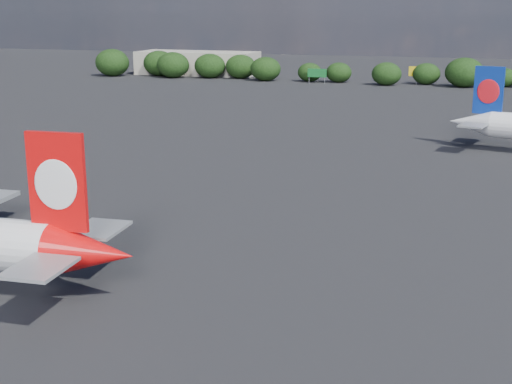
% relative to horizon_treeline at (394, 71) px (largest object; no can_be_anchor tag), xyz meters
% --- Properties ---
extents(ground, '(500.00, 500.00, 0.00)m').
position_rel_horizon_treeline_xyz_m(ground, '(-5.19, -119.32, -4.10)').
color(ground, black).
rests_on(ground, ground).
extents(terminal_building, '(42.00, 16.00, 8.00)m').
position_rel_horizon_treeline_xyz_m(terminal_building, '(-70.19, 12.68, -0.10)').
color(terminal_building, '#9E9788').
rests_on(terminal_building, ground).
extents(highway_sign, '(6.00, 0.30, 4.50)m').
position_rel_horizon_treeline_xyz_m(highway_sign, '(-23.19, -3.32, -0.97)').
color(highway_sign, '#125C24').
rests_on(highway_sign, ground).
extents(billboard_yellow, '(5.00, 0.30, 5.50)m').
position_rel_horizon_treeline_xyz_m(billboard_yellow, '(6.81, 2.68, -0.23)').
color(billboard_yellow, gold).
rests_on(billboard_yellow, ground).
extents(horizon_treeline, '(204.92, 16.20, 9.26)m').
position_rel_horizon_treeline_xyz_m(horizon_treeline, '(0.00, 0.00, 0.00)').
color(horizon_treeline, black).
rests_on(horizon_treeline, ground).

